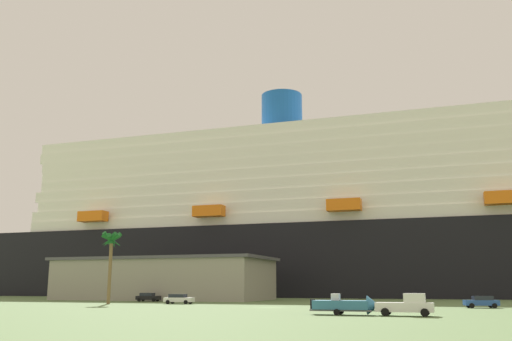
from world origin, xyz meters
The scene contains 9 objects.
ground_plane centered at (0.00, 30.00, 0.00)m, with size 600.00×600.00×0.00m, color #567042.
cruise_ship centered at (20.71, 71.32, 18.01)m, with size 293.66×46.40×61.45m.
terminal_building centered at (-31.71, 33.29, 4.36)m, with size 46.23×22.89×8.67m.
pickup_truck centered at (18.48, -17.60, 1.04)m, with size 5.72×2.57×2.20m.
small_boat_on_trailer centered at (12.67, -17.23, 0.96)m, with size 7.99×2.49×2.15m.
palm_tree centered at (-28.99, 6.62, 9.49)m, with size 3.61×3.66×11.79m.
parked_car_blue_suv centered at (27.71, 5.78, 0.83)m, with size 4.63×2.53×1.58m.
parked_car_white_van centered at (-18.05, 9.97, 0.84)m, with size 4.78×2.17×1.58m.
parked_car_black_coupe centered at (-29.25, 21.32, 0.83)m, with size 4.48×2.37×1.58m.
Camera 1 is at (19.66, -76.44, 2.98)m, focal length 39.23 mm.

